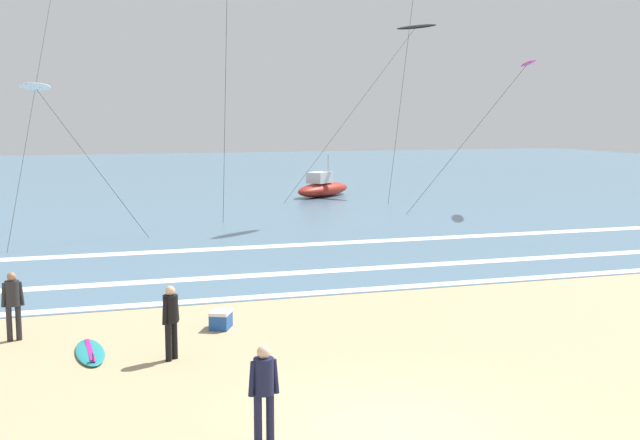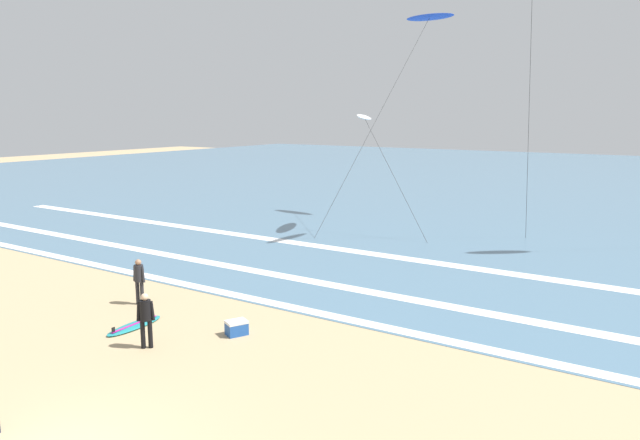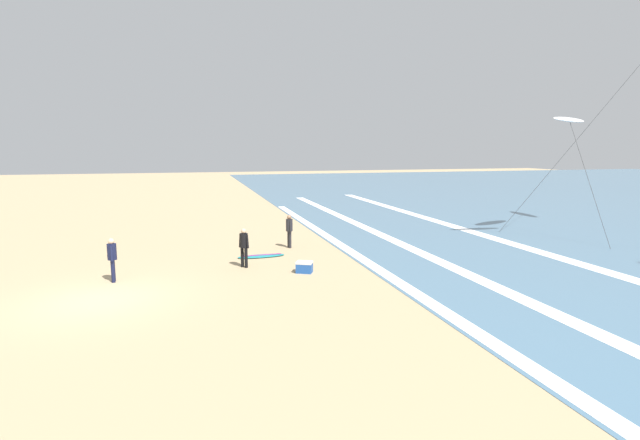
{
  "view_description": "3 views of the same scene",
  "coord_description": "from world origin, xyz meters",
  "px_view_note": "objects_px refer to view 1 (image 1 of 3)",
  "views": [
    {
      "loc": [
        -4.8,
        -11.39,
        5.11
      ],
      "look_at": [
        0.87,
        6.79,
        2.6
      ],
      "focal_mm": 44.07,
      "sensor_mm": 36.0,
      "label": 1
    },
    {
      "loc": [
        9.78,
        -5.72,
        6.52
      ],
      "look_at": [
        -0.37,
        9.79,
        3.2
      ],
      "focal_mm": 33.44,
      "sensor_mm": 36.0,
      "label": 2
    },
    {
      "loc": [
        15.95,
        2.94,
        4.81
      ],
      "look_at": [
        1.82,
        6.78,
        2.58
      ],
      "focal_mm": 26.75,
      "sensor_mm": 36.0,
      "label": 3
    }
  ],
  "objects_px": {
    "cooler_box": "(221,319)",
    "kite_white_far_left": "(35,87)",
    "surfer_left_near": "(13,300)",
    "kite_black_far_right": "(415,28)",
    "surfer_foreground_main": "(264,386)",
    "surfer_background_far": "(171,316)",
    "kite_magenta_low_near": "(528,64)",
    "offshore_boat": "(323,188)",
    "surfboard_foreground_flat": "(90,352)"
  },
  "relations": [
    {
      "from": "surfer_background_far",
      "to": "surfer_left_near",
      "type": "height_order",
      "value": "same"
    },
    {
      "from": "surfer_background_far",
      "to": "cooler_box",
      "type": "bearing_deg",
      "value": 56.32
    },
    {
      "from": "surfer_background_far",
      "to": "surfboard_foreground_flat",
      "type": "bearing_deg",
      "value": 150.77
    },
    {
      "from": "surfboard_foreground_flat",
      "to": "cooler_box",
      "type": "bearing_deg",
      "value": 21.85
    },
    {
      "from": "surfer_background_far",
      "to": "kite_black_far_right",
      "type": "relative_size",
      "value": 0.14
    },
    {
      "from": "surfer_foreground_main",
      "to": "surfer_left_near",
      "type": "bearing_deg",
      "value": 119.54
    },
    {
      "from": "surfer_foreground_main",
      "to": "kite_white_far_left",
      "type": "height_order",
      "value": "kite_white_far_left"
    },
    {
      "from": "kite_magenta_low_near",
      "to": "cooler_box",
      "type": "distance_m",
      "value": 28.85
    },
    {
      "from": "surfer_left_near",
      "to": "kite_magenta_low_near",
      "type": "relative_size",
      "value": 0.2
    },
    {
      "from": "cooler_box",
      "to": "offshore_boat",
      "type": "bearing_deg",
      "value": 68.01
    },
    {
      "from": "offshore_boat",
      "to": "surfer_foreground_main",
      "type": "bearing_deg",
      "value": -108.9
    },
    {
      "from": "surfer_foreground_main",
      "to": "offshore_boat",
      "type": "bearing_deg",
      "value": 71.1
    },
    {
      "from": "surfer_left_near",
      "to": "kite_black_far_right",
      "type": "bearing_deg",
      "value": 52.27
    },
    {
      "from": "surfer_foreground_main",
      "to": "kite_black_far_right",
      "type": "distance_m",
      "value": 43.6
    },
    {
      "from": "surfer_foreground_main",
      "to": "offshore_boat",
      "type": "xyz_separation_m",
      "value": [
        12.5,
        36.5,
        -0.4
      ]
    },
    {
      "from": "kite_white_far_left",
      "to": "kite_black_far_right",
      "type": "xyz_separation_m",
      "value": [
        23.5,
        14.64,
        4.68
      ]
    },
    {
      "from": "surfer_left_near",
      "to": "kite_white_far_left",
      "type": "bearing_deg",
      "value": 89.9
    },
    {
      "from": "surfer_left_near",
      "to": "kite_black_far_right",
      "type": "distance_m",
      "value": 39.74
    },
    {
      "from": "surfer_foreground_main",
      "to": "kite_white_far_left",
      "type": "xyz_separation_m",
      "value": [
        -4.13,
        23.11,
        5.35
      ]
    },
    {
      "from": "surfer_left_near",
      "to": "surfboard_foreground_flat",
      "type": "bearing_deg",
      "value": -44.62
    },
    {
      "from": "surfer_background_far",
      "to": "kite_white_far_left",
      "type": "relative_size",
      "value": 0.24
    },
    {
      "from": "surfer_background_far",
      "to": "kite_magenta_low_near",
      "type": "relative_size",
      "value": 0.2
    },
    {
      "from": "offshore_boat",
      "to": "surfer_background_far",
      "type": "bearing_deg",
      "value": -112.87
    },
    {
      "from": "surfer_background_far",
      "to": "surfboard_foreground_flat",
      "type": "distance_m",
      "value": 2.1
    },
    {
      "from": "surfer_foreground_main",
      "to": "kite_magenta_low_near",
      "type": "height_order",
      "value": "kite_magenta_low_near"
    },
    {
      "from": "offshore_boat",
      "to": "cooler_box",
      "type": "xyz_separation_m",
      "value": [
        -11.93,
        -29.54,
        -0.33
      ]
    },
    {
      "from": "offshore_boat",
      "to": "surfer_left_near",
      "type": "bearing_deg",
      "value": -119.72
    },
    {
      "from": "kite_magenta_low_near",
      "to": "kite_black_far_right",
      "type": "bearing_deg",
      "value": 96.71
    },
    {
      "from": "cooler_box",
      "to": "kite_white_far_left",
      "type": "bearing_deg",
      "value": 106.21
    },
    {
      "from": "kite_white_far_left",
      "to": "cooler_box",
      "type": "distance_m",
      "value": 17.88
    },
    {
      "from": "kite_white_far_left",
      "to": "cooler_box",
      "type": "xyz_separation_m",
      "value": [
        4.69,
        -16.15,
        -6.09
      ]
    },
    {
      "from": "kite_magenta_low_near",
      "to": "kite_white_far_left",
      "type": "xyz_separation_m",
      "value": [
        -24.88,
        -2.96,
        -1.62
      ]
    },
    {
      "from": "surfboard_foreground_flat",
      "to": "kite_black_far_right",
      "type": "distance_m",
      "value": 40.31
    },
    {
      "from": "kite_black_far_right",
      "to": "cooler_box",
      "type": "distance_m",
      "value": 37.65
    },
    {
      "from": "surfer_foreground_main",
      "to": "cooler_box",
      "type": "distance_m",
      "value": 7.02
    },
    {
      "from": "offshore_boat",
      "to": "cooler_box",
      "type": "relative_size",
      "value": 6.83
    },
    {
      "from": "surfboard_foreground_flat",
      "to": "cooler_box",
      "type": "height_order",
      "value": "cooler_box"
    },
    {
      "from": "surfer_foreground_main",
      "to": "kite_magenta_low_near",
      "type": "bearing_deg",
      "value": 51.49
    },
    {
      "from": "surfer_left_near",
      "to": "cooler_box",
      "type": "xyz_separation_m",
      "value": [
        4.72,
        -0.38,
        -0.74
      ]
    },
    {
      "from": "kite_white_far_left",
      "to": "surfer_background_far",
      "type": "bearing_deg",
      "value": -79.92
    },
    {
      "from": "offshore_boat",
      "to": "cooler_box",
      "type": "bearing_deg",
      "value": -111.99
    },
    {
      "from": "cooler_box",
      "to": "surfer_background_far",
      "type": "bearing_deg",
      "value": -123.68
    },
    {
      "from": "surfer_left_near",
      "to": "surfer_foreground_main",
      "type": "relative_size",
      "value": 1.0
    },
    {
      "from": "kite_white_far_left",
      "to": "offshore_boat",
      "type": "relative_size",
      "value": 1.28
    },
    {
      "from": "surfer_foreground_main",
      "to": "cooler_box",
      "type": "relative_size",
      "value": 2.14
    },
    {
      "from": "surfer_left_near",
      "to": "offshore_boat",
      "type": "xyz_separation_m",
      "value": [
        16.65,
        29.17,
        -0.4
      ]
    },
    {
      "from": "kite_magenta_low_near",
      "to": "kite_black_far_right",
      "type": "relative_size",
      "value": 0.71
    },
    {
      "from": "kite_magenta_low_near",
      "to": "offshore_boat",
      "type": "height_order",
      "value": "kite_magenta_low_near"
    },
    {
      "from": "surfer_foreground_main",
      "to": "kite_black_far_right",
      "type": "xyz_separation_m",
      "value": [
        19.37,
        37.75,
        10.03
      ]
    },
    {
      "from": "kite_magenta_low_near",
      "to": "kite_black_far_right",
      "type": "height_order",
      "value": "kite_black_far_right"
    }
  ]
}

